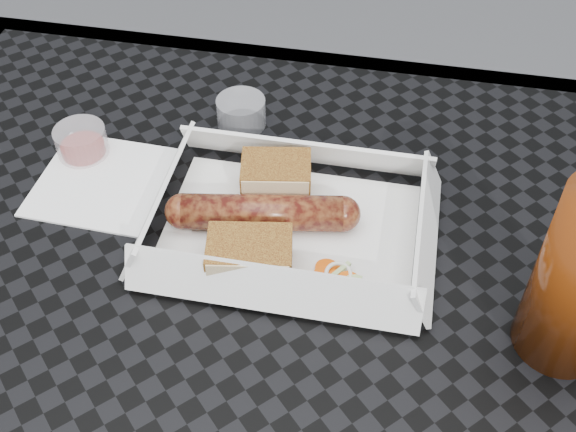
# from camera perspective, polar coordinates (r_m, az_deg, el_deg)

# --- Properties ---
(patio_table) EXTENTS (0.80, 0.80, 0.74)m
(patio_table) POSITION_cam_1_polar(r_m,az_deg,el_deg) (0.64, -4.17, -13.09)
(patio_table) COLOR black
(patio_table) RESTS_ON ground
(food_tray) EXTENTS (0.22, 0.15, 0.00)m
(food_tray) POSITION_cam_1_polar(r_m,az_deg,el_deg) (0.64, 0.17, -1.09)
(food_tray) COLOR white
(food_tray) RESTS_ON patio_table
(bratwurst) EXTENTS (0.17, 0.06, 0.03)m
(bratwurst) POSITION_cam_1_polar(r_m,az_deg,el_deg) (0.63, -2.03, 0.27)
(bratwurst) COLOR brown
(bratwurst) RESTS_ON food_tray
(bread_near) EXTENTS (0.07, 0.05, 0.04)m
(bread_near) POSITION_cam_1_polar(r_m,az_deg,el_deg) (0.65, -0.94, 2.93)
(bread_near) COLOR olive
(bread_near) RESTS_ON food_tray
(bread_far) EXTENTS (0.08, 0.06, 0.04)m
(bread_far) POSITION_cam_1_polar(r_m,az_deg,el_deg) (0.59, -3.04, -3.24)
(bread_far) COLOR olive
(bread_far) RESTS_ON food_tray
(veg_garnish) EXTENTS (0.03, 0.03, 0.00)m
(veg_garnish) POSITION_cam_1_polar(r_m,az_deg,el_deg) (0.60, 3.68, -5.08)
(veg_garnish) COLOR #E15409
(veg_garnish) RESTS_ON food_tray
(napkin) EXTENTS (0.12, 0.12, 0.00)m
(napkin) POSITION_cam_1_polar(r_m,az_deg,el_deg) (0.71, -14.45, 2.65)
(napkin) COLOR white
(napkin) RESTS_ON patio_table
(condiment_cup_sauce) EXTENTS (0.05, 0.05, 0.03)m
(condiment_cup_sauce) POSITION_cam_1_polar(r_m,az_deg,el_deg) (0.73, -16.00, 5.63)
(condiment_cup_sauce) COLOR maroon
(condiment_cup_sauce) RESTS_ON patio_table
(condiment_cup_empty) EXTENTS (0.05, 0.05, 0.03)m
(condiment_cup_empty) POSITION_cam_1_polar(r_m,az_deg,el_deg) (0.74, -3.72, 8.18)
(condiment_cup_empty) COLOR silver
(condiment_cup_empty) RESTS_ON patio_table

